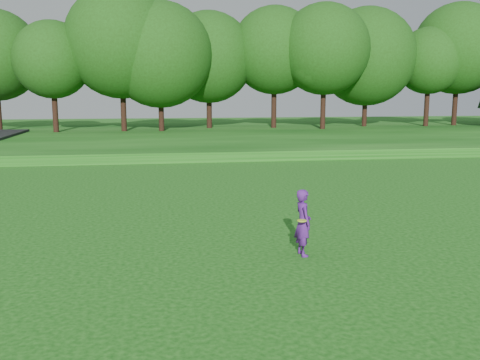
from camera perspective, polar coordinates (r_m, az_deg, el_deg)
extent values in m
plane|color=#0E460D|center=(12.30, -4.47, -10.17)|extent=(140.00, 140.00, 0.00)
cube|color=#0E460D|center=(45.72, -7.64, 4.64)|extent=(130.00, 30.00, 0.60)
cube|color=gray|center=(31.83, -7.14, 2.03)|extent=(130.00, 1.60, 0.04)
imported|color=#521B7C|center=(13.60, 6.74, -4.53)|extent=(0.48, 0.66, 1.70)
cylinder|color=#C9ED25|center=(13.16, 6.61, -4.33)|extent=(0.23, 0.23, 0.02)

